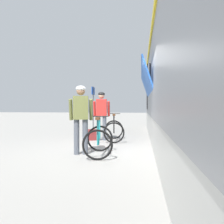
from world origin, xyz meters
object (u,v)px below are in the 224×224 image
backpack_on_platform (92,135)px  cyclist_far_in_olive (81,113)px  platform_sign_post (93,100)px  bicycle_near_black (114,130)px  cyclist_near_in_red (101,111)px  train_car (214,77)px  bicycle_far_teal (99,140)px

backpack_on_platform → cyclist_far_in_olive: bearing=-106.0°
platform_sign_post → bicycle_near_black: bearing=-69.4°
cyclist_far_in_olive → platform_sign_post: 7.29m
backpack_on_platform → platform_sign_post: bearing=80.1°
cyclist_near_in_red → cyclist_far_in_olive: 2.44m
train_car → backpack_on_platform: 4.53m
cyclist_near_in_red → backpack_on_platform: 0.92m
train_car → cyclist_far_in_olive: bearing=-175.3°
cyclist_far_in_olive → bicycle_near_black: 2.48m
cyclist_near_in_red → platform_sign_post: bearing=105.9°
cyclist_near_in_red → cyclist_far_in_olive: same height
cyclist_far_in_olive → bicycle_far_teal: 0.82m
train_car → platform_sign_post: size_ratio=6.81×
train_car → cyclist_near_in_red: train_car is taller
bicycle_far_teal → backpack_on_platform: 2.60m
platform_sign_post → cyclist_far_in_olive: bearing=-80.1°
train_car → backpack_on_platform: (-3.58, 2.13, -1.77)m
train_car → platform_sign_post: bearing=123.7°
cyclist_near_in_red → platform_sign_post: size_ratio=0.73×
train_car → bicycle_far_teal: bearing=-172.8°
bicycle_near_black → cyclist_near_in_red: bearing=166.3°
bicycle_near_black → platform_sign_post: size_ratio=0.48×
platform_sign_post → bicycle_far_teal: bearing=-76.5°
cyclist_far_in_olive → train_car: bearing=4.7°
train_car → backpack_on_platform: train_car is taller
cyclist_far_in_olive → bicycle_near_black: (0.57, 2.33, -0.65)m
cyclist_near_in_red → bicycle_far_teal: bearing=-81.3°
bicycle_near_black → backpack_on_platform: (-0.81, 0.08, -0.20)m
cyclist_near_in_red → cyclist_far_in_olive: size_ratio=1.00×
cyclist_far_in_olive → backpack_on_platform: size_ratio=4.40×
cyclist_near_in_red → bicycle_near_black: cyclist_near_in_red is taller
backpack_on_platform → cyclist_near_in_red: bearing=-15.6°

